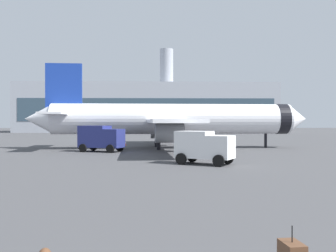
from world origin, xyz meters
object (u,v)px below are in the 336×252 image
at_px(cargo_van, 204,146).
at_px(safety_cone_near, 197,141).
at_px(service_truck, 101,137).
at_px(airplane_at_gate, 171,119).
at_px(safety_cone_mid, 125,143).

distance_m(cargo_van, safety_cone_near, 27.55).
bearing_deg(service_truck, cargo_van, -51.86).
relative_size(airplane_at_gate, safety_cone_mid, 55.52).
height_order(airplane_at_gate, cargo_van, airplane_at_gate).
relative_size(safety_cone_near, safety_cone_mid, 1.11).
distance_m(airplane_at_gate, cargo_van, 18.13).
xyz_separation_m(service_truck, safety_cone_near, (12.39, 14.81, -1.26)).
bearing_deg(safety_cone_near, safety_cone_mid, -159.75).
bearing_deg(safety_cone_mid, safety_cone_near, 20.25).
height_order(airplane_at_gate, safety_cone_mid, airplane_at_gate).
xyz_separation_m(service_truck, safety_cone_mid, (1.74, 10.88, -1.29)).
distance_m(service_truck, safety_cone_near, 19.35).
bearing_deg(airplane_at_gate, safety_cone_near, 65.58).
relative_size(cargo_van, safety_cone_mid, 7.47).
bearing_deg(service_truck, safety_cone_mid, 80.89).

